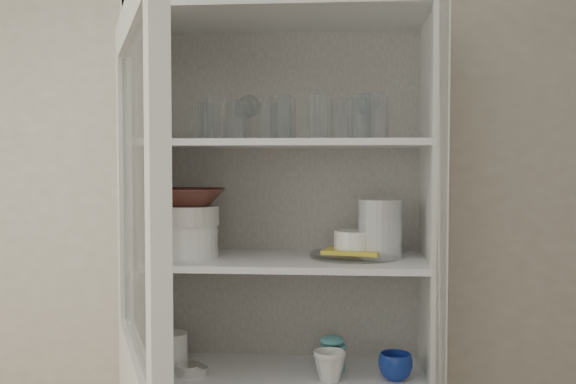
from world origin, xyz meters
The scene contains 33 objects.
wall_back centered at (0.00, 1.50, 1.30)m, with size 3.60×0.02×2.60m, color #B9B09E.
pantry_cabinet centered at (0.20, 1.34, 0.94)m, with size 1.00×0.45×2.10m.
tumbler_0 centered at (-0.21, 1.11, 1.73)m, with size 0.07×0.07×0.14m, color silver.
tumbler_1 centered at (0.05, 1.14, 1.72)m, with size 0.06×0.06×0.12m, color silver.
tumbler_2 centered at (-0.03, 1.14, 1.73)m, with size 0.07×0.07×0.14m, color silver.
tumbler_3 centered at (0.31, 1.11, 1.73)m, with size 0.07×0.07×0.14m, color silver.
tumbler_4 centered at (0.44, 1.11, 1.73)m, with size 0.07×0.07×0.14m, color silver.
tumbler_5 centered at (0.46, 1.17, 1.73)m, with size 0.07×0.07×0.13m, color silver.
tumbler_6 centered at (0.49, 1.13, 1.73)m, with size 0.07×0.07×0.15m, color silver.
tumbler_7 centered at (-0.10, 1.27, 1.73)m, with size 0.06×0.06×0.13m, color silver.
tumbler_8 centered at (-0.07, 1.26, 1.73)m, with size 0.06×0.06×0.13m, color silver.
tumbler_9 centered at (0.13, 1.26, 1.73)m, with size 0.06×0.06×0.13m, color silver.
tumbler_10 centered at (0.19, 1.29, 1.74)m, with size 0.07×0.07×0.15m, color silver.
tumbler_11 centered at (0.18, 1.27, 1.74)m, with size 0.08×0.08×0.15m, color silver.
goblet_0 centered at (0.03, 1.40, 1.75)m, with size 0.08×0.08×0.17m, color silver, non-canonical shape.
goblet_1 centered at (0.05, 1.36, 1.75)m, with size 0.08×0.08×0.18m, color silver, non-canonical shape.
goblet_2 centered at (0.47, 1.37, 1.76)m, with size 0.09×0.09×0.19m, color silver, non-canonical shape.
goblet_3 centered at (0.42, 1.35, 1.74)m, with size 0.07×0.07×0.17m, color silver, non-canonical shape.
plate_stack_front centered at (-0.14, 1.24, 1.32)m, with size 0.20×0.20×0.11m, color white.
plate_stack_back centered at (-0.20, 1.40, 1.30)m, with size 0.23×0.23×0.07m, color white.
cream_bowl centered at (-0.14, 1.24, 1.41)m, with size 0.21×0.21×0.07m, color beige.
terracotta_bowl centered at (-0.14, 1.24, 1.47)m, with size 0.25×0.25×0.06m, color #432019.
glass_platter centered at (0.43, 1.29, 1.27)m, with size 0.31×0.31×0.02m, color silver.
yellow_trivet centered at (0.43, 1.29, 1.28)m, with size 0.19×0.19×0.01m, color gold.
white_ramekin centered at (0.43, 1.29, 1.32)m, with size 0.14×0.14×0.06m, color white.
grey_bowl_stack centered at (0.51, 1.28, 1.36)m, with size 0.15×0.15×0.20m, color #B3B3B3.
mug_blue centered at (0.56, 1.22, 0.91)m, with size 0.11×0.11×0.09m, color navy.
mug_teal centered at (0.36, 1.31, 0.90)m, with size 0.09×0.09×0.09m, color #196774.
mug_white centered at (0.35, 1.19, 0.91)m, with size 0.11×0.11×0.10m, color white.
teal_jar centered at (0.35, 1.30, 0.91)m, with size 0.09×0.09×0.10m.
measuring_cups centered at (-0.14, 1.21, 0.88)m, with size 0.09×0.09×0.04m, color silver.
white_canister centered at (-0.21, 1.29, 0.92)m, with size 0.10×0.10×0.12m, color white.
tumbler_12 centered at (0.38, 1.20, 1.73)m, with size 0.07×0.07×0.13m, color silver.
Camera 1 is at (0.37, -0.91, 1.58)m, focal length 40.00 mm.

